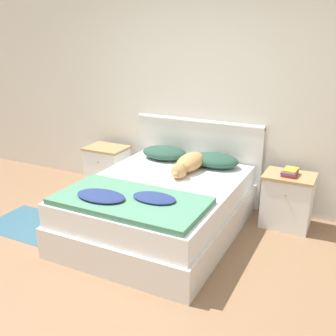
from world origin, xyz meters
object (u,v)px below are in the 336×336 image
pillow_right (214,160)px  nightstand_left (107,168)px  bed (160,208)px  nightstand_right (287,200)px  dog (189,163)px  book_stack (290,172)px  pillow_left (164,153)px

pillow_right → nightstand_left: bearing=-179.7°
bed → nightstand_right: bearing=32.1°
bed → nightstand_right: size_ratio=3.32×
bed → nightstand_right: 1.35m
dog → book_stack: (1.03, 0.24, -0.01)m
nightstand_right → dog: 1.11m
nightstand_left → pillow_left: size_ratio=1.05×
book_stack → pillow_left: bearing=179.1°
nightstand_left → dog: 1.33m
nightstand_right → dog: size_ratio=0.77×
pillow_right → book_stack: (0.83, -0.02, -0.00)m
dog → book_stack: size_ratio=3.57×
nightstand_left → dog: size_ratio=0.77×
pillow_left → dog: size_ratio=0.73×
nightstand_right → pillow_right: pillow_right is taller
nightstand_left → pillow_right: pillow_right is taller
nightstand_right → book_stack: bearing=-92.1°
nightstand_left → pillow_right: bearing=0.3°
nightstand_left → dog: bearing=-11.5°
nightstand_right → book_stack: book_stack is taller
bed → nightstand_right: (1.14, 0.72, 0.03)m
bed → pillow_right: 0.86m
book_stack → nightstand_left: bearing=179.6°
bed → nightstand_right: nightstand_right is taller
book_stack → dog: bearing=-166.7°
bed → pillow_right: (0.31, 0.73, 0.35)m
nightstand_left → dog: (1.26, -0.26, 0.33)m
nightstand_right → dog: dog is taller
book_stack → pillow_right: bearing=178.4°
pillow_left → nightstand_right: bearing=-0.3°
nightstand_left → book_stack: size_ratio=2.75×
bed → book_stack: (1.14, 0.70, 0.35)m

